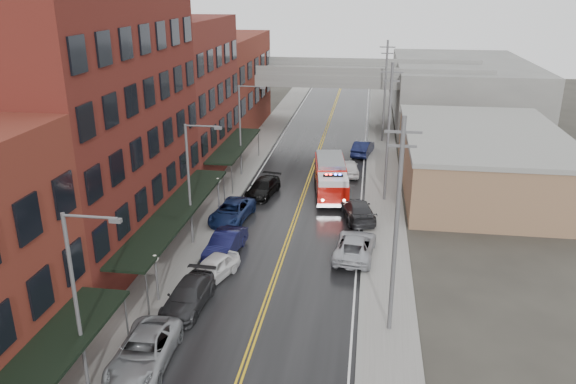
{
  "coord_description": "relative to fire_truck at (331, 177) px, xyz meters",
  "views": [
    {
      "loc": [
        5.55,
        -11.81,
        17.82
      ],
      "look_at": [
        -0.32,
        27.93,
        3.0
      ],
      "focal_mm": 35.0,
      "sensor_mm": 36.0,
      "label": 1
    }
  ],
  "objects": [
    {
      "name": "parked_car_left_7",
      "position": [
        -5.98,
        -1.16,
        -0.91
      ],
      "size": [
        2.91,
        5.41,
        1.49
      ],
      "primitive_type": "imported",
      "rotation": [
        0.0,
        0.0,
        -0.17
      ],
      "color": "black",
      "rests_on": "ground"
    },
    {
      "name": "tan_building",
      "position": [
        13.62,
        4.04,
        0.84
      ],
      "size": [
        14.0,
        22.0,
        5.0
      ],
      "primitive_type": "cube",
      "color": "#8E694C",
      "rests_on": "ground"
    },
    {
      "name": "street_lamp_1",
      "position": [
        -8.93,
        -11.96,
        3.53
      ],
      "size": [
        2.64,
        0.22,
        9.0
      ],
      "color": "#59595B",
      "rests_on": "ground"
    },
    {
      "name": "parked_car_left_2",
      "position": [
        -7.3,
        -25.76,
        -0.87
      ],
      "size": [
        2.88,
        5.8,
        1.58
      ],
      "primitive_type": "imported",
      "rotation": [
        0.0,
        0.0,
        0.04
      ],
      "color": "gray",
      "rests_on": "ground"
    },
    {
      "name": "parked_car_left_5",
      "position": [
        -6.4,
        -13.16,
        -0.85
      ],
      "size": [
        2.31,
        5.08,
        1.61
      ],
      "primitive_type": "imported",
      "rotation": [
        0.0,
        0.0,
        -0.13
      ],
      "color": "#0E1034",
      "rests_on": "ground"
    },
    {
      "name": "sidewalk_left",
      "position": [
        -9.68,
        -5.96,
        -1.58
      ],
      "size": [
        3.0,
        160.0,
        0.15
      ],
      "primitive_type": "cube",
      "color": "slate",
      "rests_on": "ground"
    },
    {
      "name": "street_lamp_0",
      "position": [
        -8.93,
        -27.96,
        3.53
      ],
      "size": [
        2.64,
        0.22,
        9.0
      ],
      "color": "#59595B",
      "rests_on": "ground"
    },
    {
      "name": "utility_pole_1",
      "position": [
        4.82,
        -0.96,
        4.65
      ],
      "size": [
        1.8,
        0.24,
        12.0
      ],
      "color": "#59595B",
      "rests_on": "ground"
    },
    {
      "name": "parked_car_left_6",
      "position": [
        -7.38,
        -7.16,
        -0.89
      ],
      "size": [
        3.16,
        5.79,
        1.54
      ],
      "primitive_type": "imported",
      "rotation": [
        0.0,
        0.0,
        -0.11
      ],
      "color": "#14224D",
      "rests_on": "ground"
    },
    {
      "name": "sidewalk_right",
      "position": [
        4.92,
        -5.96,
        -1.58
      ],
      "size": [
        3.0,
        160.0,
        0.15
      ],
      "primitive_type": "cube",
      "color": "slate",
      "rests_on": "ground"
    },
    {
      "name": "curb_left",
      "position": [
        -8.03,
        -5.96,
        -1.58
      ],
      "size": [
        0.3,
        160.0,
        0.15
      ],
      "primitive_type": "cube",
      "color": "gray",
      "rests_on": "ground"
    },
    {
      "name": "parked_car_right_2",
      "position": [
        1.42,
        5.84,
        -0.89
      ],
      "size": [
        2.33,
        4.69,
        1.54
      ],
      "primitive_type": "imported",
      "rotation": [
        0.0,
        0.0,
        3.26
      ],
      "color": "silver",
      "rests_on": "ground"
    },
    {
      "name": "globe_lamp_2",
      "position": [
        -8.78,
        -5.96,
        0.65
      ],
      "size": [
        0.44,
        0.44,
        3.12
      ],
      "color": "#59595B",
      "rests_on": "ground"
    },
    {
      "name": "awning_1",
      "position": [
        -9.88,
        -12.96,
        1.33
      ],
      "size": [
        2.6,
        18.0,
        3.09
      ],
      "color": "black",
      "rests_on": "ground"
    },
    {
      "name": "parked_car_right_3",
      "position": [
        2.62,
        13.08,
        -0.83
      ],
      "size": [
        2.61,
        5.24,
        1.65
      ],
      "primitive_type": "imported",
      "rotation": [
        0.0,
        0.0,
        2.96
      ],
      "color": "black",
      "rests_on": "ground"
    },
    {
      "name": "parked_car_right_1",
      "position": [
        2.62,
        -5.54,
        -0.86
      ],
      "size": [
        3.41,
        5.88,
        1.6
      ],
      "primitive_type": "imported",
      "rotation": [
        0.0,
        0.0,
        3.36
      ],
      "color": "#28282B",
      "rests_on": "ground"
    },
    {
      "name": "road",
      "position": [
        -2.38,
        -5.96,
        -1.65
      ],
      "size": [
        11.0,
        160.0,
        0.02
      ],
      "primitive_type": "cube",
      "color": "black",
      "rests_on": "ground"
    },
    {
      "name": "curb_right",
      "position": [
        3.27,
        -5.96,
        -1.58
      ],
      "size": [
        0.3,
        160.0,
        0.15
      ],
      "primitive_type": "cube",
      "color": "gray",
      "rests_on": "ground"
    },
    {
      "name": "utility_pole_2",
      "position": [
        4.82,
        19.04,
        4.65
      ],
      "size": [
        1.8,
        0.24,
        12.0
      ],
      "color": "#59595B",
      "rests_on": "ground"
    },
    {
      "name": "awning_2",
      "position": [
        -9.87,
        4.54,
        1.33
      ],
      "size": [
        2.6,
        13.0,
        3.09
      ],
      "color": "black",
      "rests_on": "ground"
    },
    {
      "name": "street_lamp_2",
      "position": [
        -8.93,
        4.04,
        3.53
      ],
      "size": [
        2.64,
        0.22,
        9.0
      ],
      "color": "#59595B",
      "rests_on": "ground"
    },
    {
      "name": "globe_lamp_1",
      "position": [
        -8.78,
        -19.96,
        0.65
      ],
      "size": [
        0.44,
        0.44,
        3.12
      ],
      "color": "#59595B",
      "rests_on": "ground"
    },
    {
      "name": "right_far_block",
      "position": [
        15.62,
        34.04,
        2.34
      ],
      "size": [
        18.0,
        30.0,
        8.0
      ],
      "primitive_type": "cube",
      "color": "slate",
      "rests_on": "ground"
    },
    {
      "name": "brick_building_b",
      "position": [
        -15.68,
        -12.96,
        7.34
      ],
      "size": [
        9.0,
        20.0,
        18.0
      ],
      "primitive_type": "cube",
      "color": "#591D17",
      "rests_on": "ground"
    },
    {
      "name": "parked_car_right_0",
      "position": [
        2.62,
        -12.16,
        -0.87
      ],
      "size": [
        3.09,
        5.87,
        1.57
      ],
      "primitive_type": "imported",
      "rotation": [
        0.0,
        0.0,
        3.06
      ],
      "color": "#A8AAB0",
      "rests_on": "ground"
    },
    {
      "name": "utility_pole_0",
      "position": [
        4.82,
        -20.96,
        4.65
      ],
      "size": [
        1.8,
        0.24,
        12.0
      ],
      "color": "#59595B",
      "rests_on": "ground"
    },
    {
      "name": "parked_car_left_4",
      "position": [
        -6.29,
        -16.78,
        -0.89
      ],
      "size": [
        3.13,
        4.83,
        1.53
      ],
      "primitive_type": "imported",
      "rotation": [
        0.0,
        0.0,
        -0.32
      ],
      "color": "white",
      "rests_on": "ground"
    },
    {
      "name": "brick_building_far",
      "position": [
        -15.68,
        22.04,
        4.34
      ],
      "size": [
        9.0,
        20.0,
        12.0
      ],
      "primitive_type": "cube",
      "color": "maroon",
      "rests_on": "ground"
    },
    {
      "name": "parked_car_left_3",
      "position": [
        -6.8,
        -20.26,
        -0.9
      ],
      "size": [
        2.4,
        5.32,
        1.51
      ],
      "primitive_type": "imported",
      "rotation": [
        0.0,
        0.0,
        -0.05
      ],
      "color": "#262729",
      "rests_on": "ground"
    },
    {
      "name": "brick_building_c",
      "position": [
        -15.68,
        4.54,
        5.84
      ],
      "size": [
        9.0,
        15.0,
        15.0
      ],
      "primitive_type": "cube",
      "color": "maroon",
      "rests_on": "ground"
    },
    {
      "name": "overpass",
      "position": [
        -2.38,
        26.04,
        4.33
      ],
      "size": [
        40.0,
        10.0,
        7.5
      ],
      "color": "slate",
      "rests_on": "ground"
    },
    {
      "name": "fire_truck",
      "position": [
        0.0,
        0.0,
        0.0
      ],
      "size": [
        4.23,
        8.66,
        3.06
      ],
      "rotation": [
        0.0,
        0.0,
        0.13
      ],
      "color": "#A60D07",
      "rests_on": "ground"
    }
  ]
}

